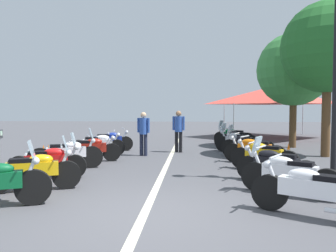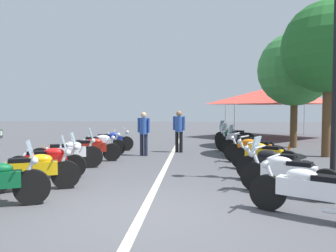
{
  "view_description": "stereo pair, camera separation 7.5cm",
  "coord_description": "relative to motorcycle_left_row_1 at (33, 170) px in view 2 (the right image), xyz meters",
  "views": [
    {
      "loc": [
        -5.51,
        -0.83,
        1.82
      ],
      "look_at": [
        5.51,
        0.0,
        1.23
      ],
      "focal_mm": 35.05,
      "sensor_mm": 36.0,
      "label": 1
    },
    {
      "loc": [
        -5.51,
        -0.91,
        1.82
      ],
      "look_at": [
        5.51,
        0.0,
        1.23
      ],
      "focal_mm": 35.05,
      "sensor_mm": 36.0,
      "label": 2
    }
  ],
  "objects": [
    {
      "name": "ground_plane",
      "position": [
        -1.39,
        -2.65,
        -0.47
      ],
      "size": [
        80.0,
        80.0,
        0.0
      ],
      "primitive_type": "plane",
      "color": "#4C4C51"
    },
    {
      "name": "lane_centre_stripe",
      "position": [
        3.37,
        -2.65,
        -0.46
      ],
      "size": [
        18.98,
        0.16,
        0.01
      ],
      "primitive_type": "cube",
      "color": "beige",
      "rests_on": "ground_plane"
    },
    {
      "name": "motorcycle_left_row_1",
      "position": [
        0.0,
        0.0,
        0.0
      ],
      "size": [
        1.01,
        1.96,
        1.21
      ],
      "rotation": [
        0.0,
        0.0,
        -1.17
      ],
      "color": "black",
      "rests_on": "ground_plane"
    },
    {
      "name": "motorcycle_left_row_2",
      "position": [
        1.27,
        0.25,
        -0.01
      ],
      "size": [
        0.77,
        1.96,
        1.2
      ],
      "rotation": [
        0.0,
        0.0,
        -1.32
      ],
      "color": "black",
      "rests_on": "ground_plane"
    },
    {
      "name": "motorcycle_left_row_3",
      "position": [
        2.6,
        0.26,
        0.01
      ],
      "size": [
        1.06,
        2.03,
        1.23
      ],
      "rotation": [
        0.0,
        0.0,
        -1.15
      ],
      "color": "black",
      "rests_on": "ground_plane"
    },
    {
      "name": "motorcycle_left_row_4",
      "position": [
        4.0,
        0.03,
        -0.02
      ],
      "size": [
        0.86,
        2.09,
        0.99
      ],
      "rotation": [
        0.0,
        0.0,
        -1.28
      ],
      "color": "black",
      "rests_on": "ground_plane"
    },
    {
      "name": "motorcycle_left_row_5",
      "position": [
        5.4,
        0.14,
        -0.01
      ],
      "size": [
        0.75,
        2.06,
        0.99
      ],
      "rotation": [
        0.0,
        0.0,
        -1.35
      ],
      "color": "black",
      "rests_on": "ground_plane"
    },
    {
      "name": "motorcycle_left_row_6",
      "position": [
        6.75,
        0.07,
        -0.01
      ],
      "size": [
        0.94,
        2.01,
        0.99
      ],
      "rotation": [
        0.0,
        0.0,
        -1.22
      ],
      "color": "black",
      "rests_on": "ground_plane"
    },
    {
      "name": "motorcycle_right_row_0",
      "position": [
        -1.37,
        -5.49,
        -0.01
      ],
      "size": [
        1.24,
        1.93,
        1.0
      ],
      "rotation": [
        0.0,
        0.0,
        1.03
      ],
      "color": "black",
      "rests_on": "ground_plane"
    },
    {
      "name": "motorcycle_right_row_1",
      "position": [
        0.07,
        -5.48,
        0.0
      ],
      "size": [
        1.18,
        1.87,
        1.21
      ],
      "rotation": [
        0.0,
        0.0,
        1.04
      ],
      "color": "black",
      "rests_on": "ground_plane"
    },
    {
      "name": "motorcycle_right_row_2",
      "position": [
        1.23,
        -5.5,
        -0.02
      ],
      "size": [
        1.11,
        1.79,
        0.99
      ],
      "rotation": [
        0.0,
        0.0,
        1.05
      ],
      "color": "black",
      "rests_on": "ground_plane"
    },
    {
      "name": "motorcycle_right_row_3",
      "position": [
        2.79,
        -5.54,
        -0.01
      ],
      "size": [
        1.15,
        1.83,
        1.0
      ],
      "rotation": [
        0.0,
        0.0,
        1.04
      ],
      "color": "black",
      "rests_on": "ground_plane"
    },
    {
      "name": "motorcycle_right_row_4",
      "position": [
        4.1,
        -5.51,
        -0.01
      ],
      "size": [
        0.98,
        1.95,
        1.0
      ],
      "rotation": [
        0.0,
        0.0,
        1.19
      ],
      "color": "black",
      "rests_on": "ground_plane"
    },
    {
      "name": "motorcycle_right_row_5",
      "position": [
        5.41,
        -5.49,
        0.0
      ],
      "size": [
        1.1,
        1.89,
        1.21
      ],
      "rotation": [
        0.0,
        0.0,
        1.09
      ],
      "color": "black",
      "rests_on": "ground_plane"
    },
    {
      "name": "motorcycle_right_row_6",
      "position": [
        6.71,
        -5.34,
        0.01
      ],
      "size": [
        1.16,
        1.84,
        1.22
      ],
      "rotation": [
        0.0,
        0.0,
        1.04
      ],
      "color": "black",
      "rests_on": "ground_plane"
    },
    {
      "name": "motorcycle_right_row_7",
      "position": [
        8.05,
        -5.4,
        -0.0
      ],
      "size": [
        1.23,
        1.87,
        1.01
      ],
      "rotation": [
        0.0,
        0.0,
        1.02
      ],
      "color": "black",
      "rests_on": "ground_plane"
    },
    {
      "name": "motorcycle_right_row_8",
      "position": [
        9.39,
        -5.46,
        0.01
      ],
      "size": [
        1.15,
        1.86,
        1.22
      ],
      "rotation": [
        0.0,
        0.0,
        1.05
      ],
      "color": "black",
      "rests_on": "ground_plane"
    },
    {
      "name": "traffic_cone_0",
      "position": [
        3.64,
        1.49,
        -0.18
      ],
      "size": [
        0.36,
        0.36,
        0.61
      ],
      "color": "orange",
      "rests_on": "ground_plane"
    },
    {
      "name": "traffic_cone_1",
      "position": [
        3.7,
        1.35,
        -0.18
      ],
      "size": [
        0.36,
        0.36,
        0.61
      ],
      "color": "orange",
      "rests_on": "ground_plane"
    },
    {
      "name": "traffic_cone_2",
      "position": [
        4.85,
        -6.85,
        -0.18
      ],
      "size": [
        0.36,
        0.36,
        0.61
      ],
      "color": "orange",
      "rests_on": "ground_plane"
    },
    {
      "name": "bystander_0",
      "position": [
        6.67,
        -2.9,
        0.55
      ],
      "size": [
        0.32,
        0.51,
        1.73
      ],
      "rotation": [
        0.0,
        0.0,
        2.87
      ],
      "color": "black",
      "rests_on": "ground_plane"
    },
    {
      "name": "bystander_1",
      "position": [
        5.57,
        -1.59,
        0.52
      ],
      "size": [
        0.32,
        0.5,
        1.69
      ],
      "rotation": [
        0.0,
        0.0,
        5.94
      ],
      "color": "#1E2338",
      "rests_on": "ground_plane"
    },
    {
      "name": "roadside_tree_0",
      "position": [
        5.86,
        -8.5,
        3.63
      ],
      "size": [
        3.41,
        3.41,
        5.82
      ],
      "color": "brown",
      "rests_on": "ground_plane"
    },
    {
      "name": "roadside_tree_1",
      "position": [
        8.76,
        -8.14,
        3.15
      ],
      "size": [
        3.37,
        3.37,
        5.32
      ],
      "color": "brown",
      "rests_on": "ground_plane"
    },
    {
      "name": "event_tent",
      "position": [
        13.93,
        -8.44,
        2.18
      ],
      "size": [
        6.06,
        6.06,
        3.2
      ],
      "color": "#E54C3F",
      "rests_on": "ground_plane"
    }
  ]
}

